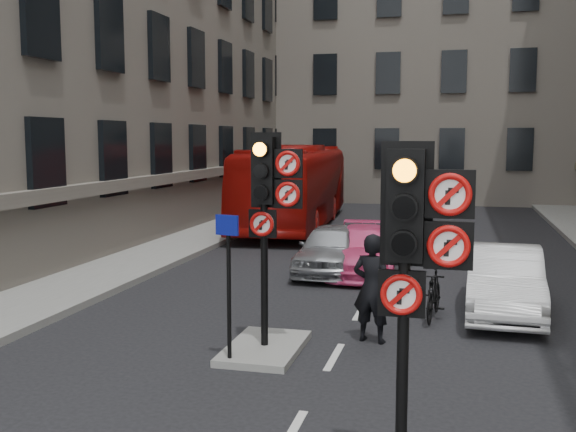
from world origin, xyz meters
The scene contains 12 objects.
pavement_left centered at (-7.20, 12.00, 0.08)m, with size 3.00×50.00×0.16m, color gray.
centre_island centered at (-1.20, 5.00, 0.06)m, with size 1.20×2.00×0.12m, color gray.
building_far centered at (0.00, 38.00, 10.00)m, with size 30.00×14.00×20.00m, color slate.
signal_near centered at (1.49, 0.99, 2.58)m, with size 0.91×0.40×3.58m.
signal_far centered at (-1.11, 4.99, 2.70)m, with size 0.91×0.40×3.58m.
car_silver centered at (-1.31, 11.83, 0.66)m, with size 1.55×3.86×1.32m, color #9C9FA4.
car_white centered at (2.89, 8.56, 0.69)m, with size 1.45×4.16×1.37m, color silver.
car_pink centered at (-0.48, 12.04, 0.61)m, with size 1.72×4.24×1.23m, color #ED4586.
bus_red centered at (-4.50, 20.94, 1.66)m, with size 2.78×11.89×3.31m, color #960E0A.
motorcycle centered at (1.50, 7.84, 0.50)m, with size 0.47×1.68×1.01m, color black.
motorcyclist centered at (0.49, 6.00, 0.97)m, with size 0.71×0.46×1.94m, color black.
info_sign centered at (-1.55, 4.18, 1.60)m, with size 0.39×0.16×2.30m.
Camera 1 is at (1.87, -5.64, 3.61)m, focal length 42.00 mm.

